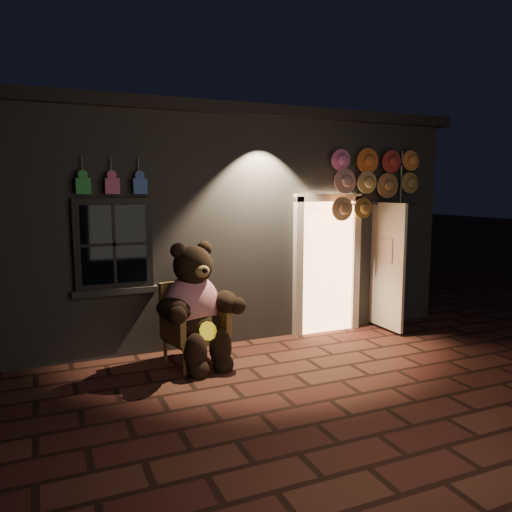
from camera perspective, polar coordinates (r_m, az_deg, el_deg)
ground at (r=6.34m, az=4.31°, el=-13.30°), size 60.00×60.00×0.00m
shop_building at (r=9.63m, az=-6.78°, el=4.49°), size 7.30×5.95×3.51m
wicker_armchair at (r=6.63m, az=-7.35°, el=-7.59°), size 0.83×0.78×1.06m
teddy_bear at (r=6.45m, az=-6.90°, el=-5.81°), size 1.17×1.01×1.65m
hat_rack at (r=8.12m, az=13.38°, el=8.30°), size 1.69×0.22×2.90m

